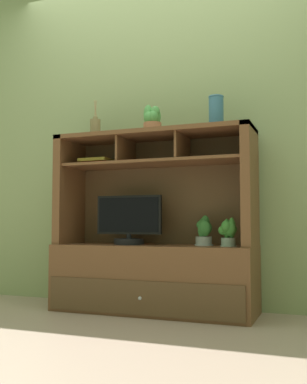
# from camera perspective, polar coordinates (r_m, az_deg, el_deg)

# --- Properties ---
(floor_plane) EXTENTS (6.00, 6.00, 0.02)m
(floor_plane) POSITION_cam_1_polar(r_m,az_deg,el_deg) (3.23, 0.00, -14.82)
(floor_plane) COLOR tan
(floor_plane) RESTS_ON ground
(back_wall) EXTENTS (6.00, 0.02, 2.80)m
(back_wall) POSITION_cam_1_polar(r_m,az_deg,el_deg) (3.50, 1.50, 9.27)
(back_wall) COLOR #8FA06A
(back_wall) RESTS_ON ground
(media_console) EXTENTS (1.39, 0.48, 1.23)m
(media_console) POSITION_cam_1_polar(r_m,az_deg,el_deg) (3.19, 0.05, -7.80)
(media_console) COLOR brown
(media_console) RESTS_ON ground
(tv_monitor) EXTENTS (0.48, 0.21, 0.34)m
(tv_monitor) POSITION_cam_1_polar(r_m,az_deg,el_deg) (3.21, -3.06, -3.85)
(tv_monitor) COLOR black
(tv_monitor) RESTS_ON media_console
(potted_orchid) EXTENTS (0.12, 0.12, 0.20)m
(potted_orchid) POSITION_cam_1_polar(r_m,az_deg,el_deg) (3.08, 6.28, -4.80)
(potted_orchid) COLOR #949C98
(potted_orchid) RESTS_ON media_console
(potted_fern) EXTENTS (0.12, 0.11, 0.19)m
(potted_fern) POSITION_cam_1_polar(r_m,az_deg,el_deg) (2.99, 9.30, -4.83)
(potted_fern) COLOR gray
(potted_fern) RESTS_ON media_console
(magazine_stack_left) EXTENTS (0.22, 0.25, 0.04)m
(magazine_stack_left) POSITION_cam_1_polar(r_m,az_deg,el_deg) (3.41, -6.71, 3.67)
(magazine_stack_left) COLOR #AE2622
(magazine_stack_left) RESTS_ON media_console
(diffuser_bottle) EXTENTS (0.08, 0.08, 0.27)m
(diffuser_bottle) POSITION_cam_1_polar(r_m,az_deg,el_deg) (3.42, -7.23, 7.91)
(diffuser_bottle) COLOR olive
(diffuser_bottle) RESTS_ON media_console
(potted_succulent) EXTENTS (0.14, 0.14, 0.19)m
(potted_succulent) POSITION_cam_1_polar(r_m,az_deg,el_deg) (3.23, -0.15, 8.93)
(potted_succulent) COLOR #B8714D
(potted_succulent) RESTS_ON media_console
(ceramic_vase) EXTENTS (0.10, 0.10, 0.21)m
(ceramic_vase) POSITION_cam_1_polar(r_m,az_deg,el_deg) (3.11, 7.77, 9.84)
(ceramic_vase) COLOR teal
(ceramic_vase) RESTS_ON media_console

